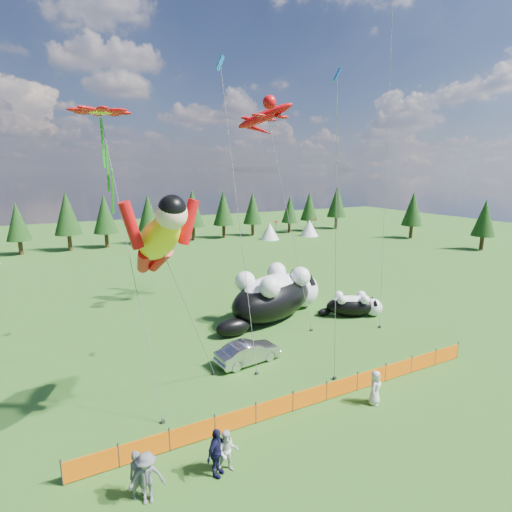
{
  "coord_description": "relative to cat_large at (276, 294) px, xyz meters",
  "views": [
    {
      "loc": [
        -10.51,
        -17.42,
        11.37
      ],
      "look_at": [
        0.66,
        4.0,
        6.16
      ],
      "focal_mm": 28.0,
      "sensor_mm": 36.0,
      "label": 1
    }
  ],
  "objects": [
    {
      "name": "spectator_b",
      "position": [
        -10.01,
        -13.41,
        -1.02
      ],
      "size": [
        0.96,
        0.74,
        1.74
      ],
      "primitive_type": "imported",
      "rotation": [
        0.0,
        0.0,
        -0.32
      ],
      "color": "silver",
      "rests_on": "ground"
    },
    {
      "name": "flower_kite",
      "position": [
        -12.59,
        -5.03,
        11.98
      ],
      "size": [
        3.48,
        6.08,
        14.58
      ],
      "color": "red",
      "rests_on": "ground"
    },
    {
      "name": "festival_tents",
      "position": [
        6.31,
        31.72,
        -0.49
      ],
      "size": [
        50.0,
        3.2,
        2.8
      ],
      "primitive_type": null,
      "color": "white",
      "rests_on": "ground"
    },
    {
      "name": "spectator_d",
      "position": [
        -13.07,
        -13.45,
        -0.93
      ],
      "size": [
        1.35,
        0.9,
        1.91
      ],
      "primitive_type": "imported",
      "rotation": [
        0.0,
        0.0,
        -0.23
      ],
      "color": "#58585D",
      "rests_on": "ground"
    },
    {
      "name": "car",
      "position": [
        -5.36,
        -5.82,
        -1.22
      ],
      "size": [
        4.18,
        1.89,
        1.33
      ],
      "primitive_type": "imported",
      "rotation": [
        0.0,
        0.0,
        1.69
      ],
      "color": "#B5B4B9",
      "rests_on": "ground"
    },
    {
      "name": "superhero_kite",
      "position": [
        -11.18,
        -9.02,
        6.62
      ],
      "size": [
        5.84,
        5.41,
        11.26
      ],
      "color": "yellow",
      "rests_on": "ground"
    },
    {
      "name": "tree_line",
      "position": [
        -4.69,
        36.72,
        2.11
      ],
      "size": [
        90.0,
        4.0,
        8.0
      ],
      "primitive_type": null,
      "color": "black",
      "rests_on": "ground"
    },
    {
      "name": "cat_large",
      "position": [
        0.0,
        0.0,
        0.0
      ],
      "size": [
        10.56,
        6.62,
        3.98
      ],
      "rotation": [
        0.0,
        0.0,
        0.38
      ],
      "color": "black",
      "rests_on": "ground"
    },
    {
      "name": "diamond_kite_b",
      "position": [
        8.97,
        -1.33,
        20.69
      ],
      "size": [
        4.16,
        4.87,
        25.37
      ],
      "color": "#0E93AA",
      "rests_on": "ground"
    },
    {
      "name": "diamond_kite_a",
      "position": [
        -5.67,
        -3.19,
        14.78
      ],
      "size": [
        0.83,
        4.93,
        18.31
      ],
      "color": "blue",
      "rests_on": "ground"
    },
    {
      "name": "diamond_kite_c",
      "position": [
        -1.65,
        -8.59,
        13.1
      ],
      "size": [
        0.66,
        1.86,
        16.74
      ],
      "color": "blue",
      "rests_on": "ground"
    },
    {
      "name": "cat_small",
      "position": [
        5.62,
        -2.56,
        -1.0
      ],
      "size": [
        4.81,
        3.4,
        1.87
      ],
      "rotation": [
        0.0,
        0.0,
        -0.48
      ],
      "color": "black",
      "rests_on": "ground"
    },
    {
      "name": "gecko_kite",
      "position": [
        0.61,
        3.09,
        13.63
      ],
      "size": [
        7.14,
        10.3,
        17.41
      ],
      "color": "red",
      "rests_on": "ground"
    },
    {
      "name": "ground",
      "position": [
        -4.69,
        -8.28,
        -1.89
      ],
      "size": [
        160.0,
        160.0,
        0.0
      ],
      "primitive_type": "plane",
      "color": "#0E380A",
      "rests_on": "ground"
    },
    {
      "name": "spectator_a",
      "position": [
        -13.3,
        -13.05,
        -1.0
      ],
      "size": [
        0.72,
        0.55,
        1.77
      ],
      "primitive_type": "imported",
      "rotation": [
        0.0,
        0.0,
        0.21
      ],
      "color": "#58585D",
      "rests_on": "ground"
    },
    {
      "name": "safety_fence",
      "position": [
        -4.69,
        -11.28,
        -1.39
      ],
      "size": [
        22.06,
        0.06,
        1.1
      ],
      "color": "#262626",
      "rests_on": "ground"
    },
    {
      "name": "spectator_c",
      "position": [
        -10.47,
        -13.4,
        -0.92
      ],
      "size": [
        1.26,
        1.15,
        1.94
      ],
      "primitive_type": "imported",
      "rotation": [
        0.0,
        0.0,
        0.64
      ],
      "color": "black",
      "rests_on": "ground"
    },
    {
      "name": "spectator_e",
      "position": [
        -1.73,
        -12.59,
        -1.02
      ],
      "size": [
        1.02,
        0.92,
        1.75
      ],
      "primitive_type": "imported",
      "rotation": [
        0.0,
        0.0,
        0.55
      ],
      "color": "silver",
      "rests_on": "ground"
    }
  ]
}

